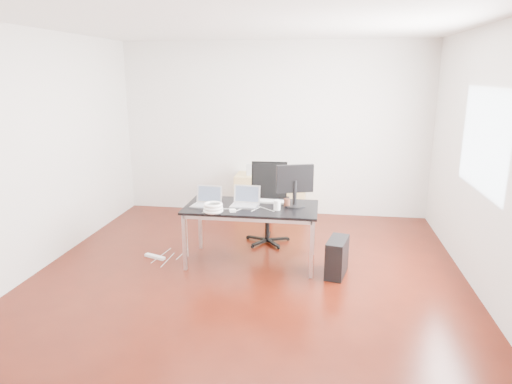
# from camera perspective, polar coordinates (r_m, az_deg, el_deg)

# --- Properties ---
(room_shell) EXTENTS (5.00, 5.00, 5.00)m
(room_shell) POSITION_cam_1_polar(r_m,az_deg,el_deg) (5.06, -0.51, 4.49)
(room_shell) COLOR #390E06
(room_shell) RESTS_ON ground
(desk) EXTENTS (1.60, 0.80, 0.73)m
(desk) POSITION_cam_1_polar(r_m,az_deg,el_deg) (5.55, -0.58, -2.30)
(desk) COLOR black
(desk) RESTS_ON ground
(office_chair) EXTENTS (0.49, 0.51, 1.08)m
(office_chair) POSITION_cam_1_polar(r_m,az_deg,el_deg) (6.32, 1.52, -0.88)
(office_chair) COLOR black
(office_chair) RESTS_ON ground
(filing_cabinet_left) EXTENTS (0.50, 0.50, 0.70)m
(filing_cabinet_left) POSITION_cam_1_polar(r_m,az_deg,el_deg) (7.50, -0.54, -0.39)
(filing_cabinet_left) COLOR tan
(filing_cabinet_left) RESTS_ON ground
(filing_cabinet_right) EXTENTS (0.50, 0.50, 0.70)m
(filing_cabinet_right) POSITION_cam_1_polar(r_m,az_deg,el_deg) (7.43, 4.23, -0.57)
(filing_cabinet_right) COLOR tan
(filing_cabinet_right) RESTS_ON ground
(pc_tower) EXTENTS (0.29, 0.48, 0.44)m
(pc_tower) POSITION_cam_1_polar(r_m,az_deg,el_deg) (5.44, 10.08, -8.02)
(pc_tower) COLOR black
(pc_tower) RESTS_ON ground
(wastebasket) EXTENTS (0.29, 0.29, 0.28)m
(wastebasket) POSITION_cam_1_polar(r_m,az_deg,el_deg) (7.55, 0.73, -1.94)
(wastebasket) COLOR black
(wastebasket) RESTS_ON ground
(power_strip) EXTENTS (0.30, 0.16, 0.04)m
(power_strip) POSITION_cam_1_polar(r_m,az_deg,el_deg) (6.03, -12.52, -7.90)
(power_strip) COLOR white
(power_strip) RESTS_ON ground
(laptop_left) EXTENTS (0.36, 0.30, 0.23)m
(laptop_left) POSITION_cam_1_polar(r_m,az_deg,el_deg) (5.58, -6.14, -1.13)
(laptop_left) COLOR silver
(laptop_left) RESTS_ON desk
(laptop_right) EXTENTS (0.35, 0.27, 0.23)m
(laptop_right) POSITION_cam_1_polar(r_m,az_deg,el_deg) (5.55, -1.32, -1.13)
(laptop_right) COLOR silver
(laptop_right) RESTS_ON desk
(monitor) EXTENTS (0.44, 0.26, 0.51)m
(monitor) POSITION_cam_1_polar(r_m,az_deg,el_deg) (5.49, 4.88, 1.10)
(monitor) COLOR black
(monitor) RESTS_ON desk
(keyboard) EXTENTS (0.45, 0.17, 0.02)m
(keyboard) POSITION_cam_1_polar(r_m,az_deg,el_deg) (5.69, 2.01, -1.20)
(keyboard) COLOR white
(keyboard) RESTS_ON desk
(cup_white) EXTENTS (0.10, 0.10, 0.12)m
(cup_white) POSITION_cam_1_polar(r_m,az_deg,el_deg) (5.37, 2.64, -1.64)
(cup_white) COLOR white
(cup_white) RESTS_ON desk
(cup_brown) EXTENTS (0.10, 0.10, 0.10)m
(cup_brown) POSITION_cam_1_polar(r_m,az_deg,el_deg) (5.51, 3.89, -1.35)
(cup_brown) COLOR #52291C
(cup_brown) RESTS_ON desk
(cable_coil) EXTENTS (0.24, 0.24, 0.11)m
(cable_coil) POSITION_cam_1_polar(r_m,az_deg,el_deg) (5.31, -5.38, -1.96)
(cable_coil) COLOR white
(cable_coil) RESTS_ON desk
(power_adapter) EXTENTS (0.09, 0.09, 0.03)m
(power_adapter) POSITION_cam_1_polar(r_m,az_deg,el_deg) (5.32, -2.94, -2.33)
(power_adapter) COLOR white
(power_adapter) RESTS_ON desk
(speaker) EXTENTS (0.11, 0.10, 0.18)m
(speaker) POSITION_cam_1_polar(r_m,az_deg,el_deg) (7.33, -0.86, 2.80)
(speaker) COLOR #9E9E9E
(speaker) RESTS_ON filing_cabinet_left
(navy_garment) EXTENTS (0.32, 0.26, 0.09)m
(navy_garment) POSITION_cam_1_polar(r_m,az_deg,el_deg) (7.29, 4.54, 2.33)
(navy_garment) COLOR black
(navy_garment) RESTS_ON filing_cabinet_right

